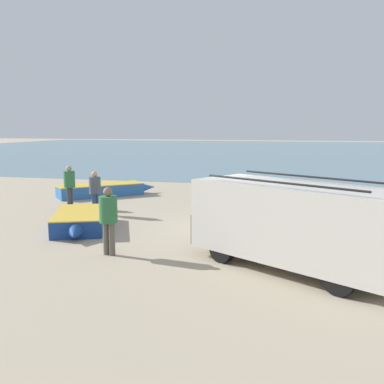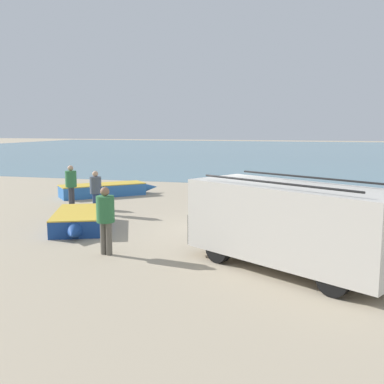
{
  "view_description": "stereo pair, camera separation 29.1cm",
  "coord_description": "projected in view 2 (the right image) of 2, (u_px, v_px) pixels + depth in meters",
  "views": [
    {
      "loc": [
        1.96,
        -14.16,
        3.39
      ],
      "look_at": [
        -2.18,
        1.7,
        1.0
      ],
      "focal_mm": 42.0,
      "sensor_mm": 36.0,
      "label": 1
    },
    {
      "loc": [
        2.24,
        -14.09,
        3.39
      ],
      "look_at": [
        -2.18,
        1.7,
        1.0
      ],
      "focal_mm": 42.0,
      "sensor_mm": 36.0,
      "label": 2
    }
  ],
  "objects": [
    {
      "name": "fishing_rowboat_2",
      "position": [
        328.0,
        202.0,
        18.78
      ],
      "size": [
        4.43,
        1.68,
        0.55
      ],
      "rotation": [
        0.0,
        0.0,
        3.26
      ],
      "color": "navy",
      "rests_on": "ground_plane"
    },
    {
      "name": "ground_plane",
      "position": [
        243.0,
        232.0,
        14.51
      ],
      "size": [
        200.0,
        200.0,
        0.0
      ],
      "primitive_type": "plane",
      "color": "tan"
    },
    {
      "name": "fisherman_2",
      "position": [
        105.0,
        214.0,
        11.87
      ],
      "size": [
        0.48,
        0.48,
        1.82
      ],
      "rotation": [
        0.0,
        0.0,
        4.51
      ],
      "color": "#5B564C",
      "rests_on": "ground_plane"
    },
    {
      "name": "sea_water",
      "position": [
        302.0,
        151.0,
        64.05
      ],
      "size": [
        120.0,
        80.0,
        0.01
      ],
      "primitive_type": "cube",
      "color": "slate",
      "rests_on": "ground_plane"
    },
    {
      "name": "parked_van",
      "position": [
        291.0,
        223.0,
        10.62
      ],
      "size": [
        5.43,
        4.27,
        2.19
      ],
      "rotation": [
        0.0,
        0.0,
        2.61
      ],
      "color": "beige",
      "rests_on": "ground_plane"
    },
    {
      "name": "fishing_rowboat_1",
      "position": [
        79.0,
        220.0,
        14.99
      ],
      "size": [
        2.68,
        3.85,
        0.57
      ],
      "rotation": [
        0.0,
        0.0,
        5.12
      ],
      "color": "navy",
      "rests_on": "ground_plane"
    },
    {
      "name": "fisherman_0",
      "position": [
        96.0,
        188.0,
        17.41
      ],
      "size": [
        0.45,
        0.45,
        1.7
      ],
      "rotation": [
        0.0,
        0.0,
        6.11
      ],
      "color": "navy",
      "rests_on": "ground_plane"
    },
    {
      "name": "fishing_rowboat_0",
      "position": [
        106.0,
        190.0,
        22.19
      ],
      "size": [
        4.27,
        4.07,
        0.6
      ],
      "rotation": [
        0.0,
        0.0,
        0.75
      ],
      "color": "#2D66AD",
      "rests_on": "ground_plane"
    },
    {
      "name": "fisherman_3",
      "position": [
        203.0,
        204.0,
        13.96
      ],
      "size": [
        0.44,
        0.44,
        1.68
      ],
      "rotation": [
        0.0,
        0.0,
        0.22
      ],
      "color": "navy",
      "rests_on": "ground_plane"
    },
    {
      "name": "fisherman_1",
      "position": [
        71.0,
        182.0,
        18.94
      ],
      "size": [
        0.47,
        0.47,
        1.78
      ],
      "rotation": [
        0.0,
        0.0,
        3.19
      ],
      "color": "#38383D",
      "rests_on": "ground_plane"
    }
  ]
}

